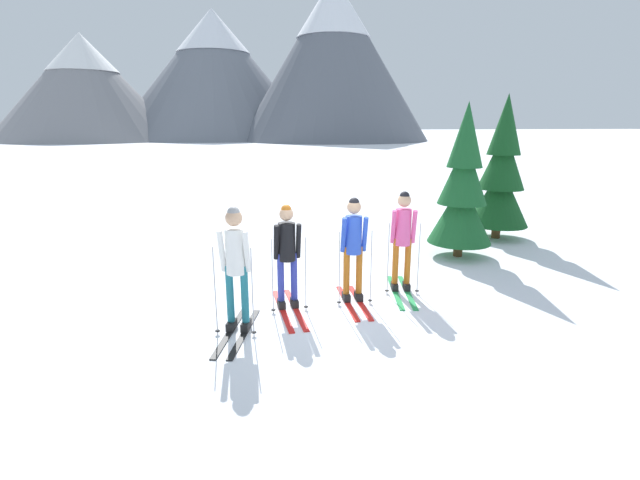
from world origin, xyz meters
The scene contains 8 objects.
ground_plane centered at (0.00, 0.00, 0.00)m, with size 400.00×400.00×0.00m, color white.
skier_in_white centered at (-1.40, -0.55, 1.05)m, with size 0.74×1.67×1.87m.
skier_in_black centered at (-0.58, 0.17, 0.96)m, with size 0.61×1.79×1.74m.
skier_in_blue centered at (0.55, 0.29, 1.03)m, with size 0.61×1.59×1.81m.
skier_in_pink centered at (1.55, 0.61, 1.05)m, with size 0.65×1.74×1.84m.
pine_tree_near centered at (3.65, 2.50, 1.58)m, with size 1.43×1.43×3.45m.
pine_tree_mid centered at (5.48, 3.93, 1.70)m, with size 1.54×1.54×3.72m.
mountain_ridge_distant centered at (-1.26, 80.58, 11.89)m, with size 73.03×48.56×26.16m.
Camera 1 is at (-1.39, -6.94, 3.00)m, focal length 25.74 mm.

